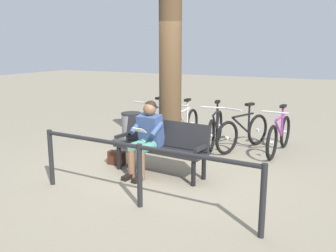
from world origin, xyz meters
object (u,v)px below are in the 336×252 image
Objects in this scene: bench at (162,143)px; handbag at (117,158)px; bicycle_purple at (279,135)px; bicycle_blue at (184,126)px; person_reading at (147,134)px; tree_trunk at (170,71)px; litter_bin at (132,132)px; bicycle_silver at (155,123)px; bicycle_red at (215,129)px; bicycle_orange at (243,132)px.

bench is 5.47× the size of handbag.
bicycle_purple is 1.00× the size of bicycle_blue.
tree_trunk reaches higher than person_reading.
litter_bin is at bearing 15.93° from tree_trunk.
person_reading is 1.60m from tree_trunk.
bicycle_purple is 1.01× the size of bicycle_silver.
handbag is (0.72, -0.16, -0.54)m from person_reading.
bicycle_red is at bearing -141.64° from litter_bin.
bicycle_red is (-0.41, -2.16, -0.31)m from person_reading.
bicycle_blue is at bearing -84.70° from bicycle_purple.
bicycle_blue is (0.70, 0.05, 0.00)m from bicycle_red.
tree_trunk reaches higher than bicycle_red.
bicycle_red is (-0.62, -0.88, -1.23)m from tree_trunk.
handbag is 1.99m from bicycle_silver.
bicycle_purple and bicycle_blue have the same top height.
handbag is (0.92, -0.01, -0.39)m from bench.
bench is 2.53m from bicycle_purple.
tree_trunk reaches higher than bicycle_orange.
bicycle_purple is at bearing -122.43° from person_reading.
litter_bin is 1.04m from bicycle_silver.
bicycle_silver is (0.04, -1.04, -0.03)m from litter_bin.
bicycle_silver is at bearing -68.45° from bicycle_orange.
person_reading is at bearing 36.13° from bicycle_silver.
bicycle_purple and bicycle_orange have the same top height.
bicycle_orange is at bearing -131.14° from handbag.
person_reading is 0.76× the size of bicycle_orange.
bicycle_orange is at bearing -109.56° from person_reading.
bench is at bearing 179.29° from handbag.
bicycle_silver is at bearing -85.08° from bicycle_purple.
bicycle_orange is at bearing 100.95° from bicycle_silver.
bicycle_purple and bicycle_silver have the same top height.
bench is 2.03m from bicycle_blue.
tree_trunk is 1.49m from bicycle_blue.
tree_trunk reaches higher than handbag.
bicycle_silver is at bearing -58.52° from person_reading.
bicycle_purple is 1.30m from bicycle_red.
litter_bin is at bearing -36.43° from bicycle_blue.
tree_trunk is 1.44m from litter_bin.
bicycle_blue is (1.29, 0.02, 0.00)m from bicycle_orange.
bench is 0.98× the size of bicycle_purple.
person_reading reaches higher than bicycle_purple.
bench is 0.98× the size of bicycle_blue.
bicycle_blue reaches higher than bench.
bench is 1.03× the size of bicycle_orange.
tree_trunk is 1.64m from bicycle_red.
person_reading is at bearing -21.05° from bicycle_red.
bicycle_blue is (-0.43, -1.96, 0.24)m from handbag.
bicycle_red is 1.00× the size of bicycle_silver.
tree_trunk reaches higher than litter_bin.
bicycle_red is at bearing 90.84° from bicycle_blue.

